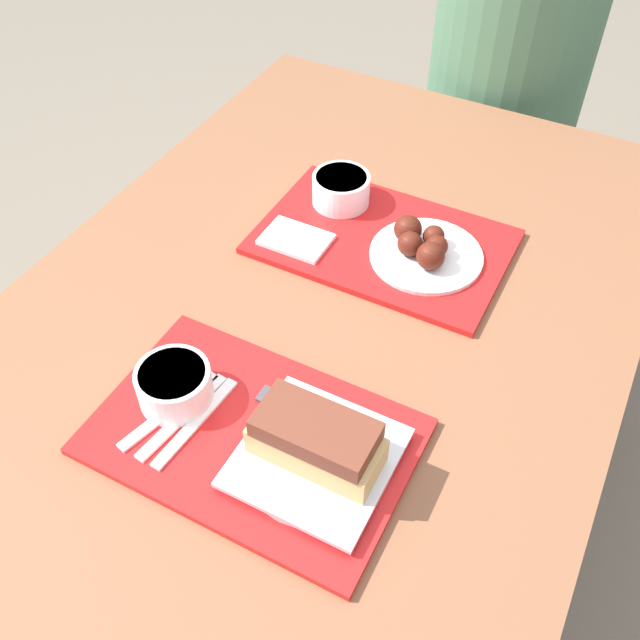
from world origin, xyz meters
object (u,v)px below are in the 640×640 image
Objects in this scene: brisket_sandwich_plate at (316,447)px; tray_near at (253,436)px; bowl_coleslaw_near at (174,384)px; wings_plate_far at (423,248)px; tray_far at (383,242)px; person_seated_across at (511,56)px; bowl_coleslaw_far at (341,188)px.

tray_near is at bearing -179.41° from brisket_sandwich_plate.
bowl_coleslaw_near is 0.48m from wings_plate_far.
tray_near and tray_far have the same top height.
person_seated_across is (-0.08, 0.77, -0.02)m from wings_plate_far.
brisket_sandwich_plate reaches higher than tray_near.
person_seated_across reaches higher than bowl_coleslaw_far.
brisket_sandwich_plate is 1.02× the size of wings_plate_far.
tray_far is 0.47m from bowl_coleslaw_near.
brisket_sandwich_plate is 0.44m from wings_plate_far.
brisket_sandwich_plate is at bearing -76.62° from tray_far.
tray_near is at bearing -76.50° from bowl_coleslaw_far.
bowl_coleslaw_near is 0.54× the size of brisket_sandwich_plate.
tray_far is 2.19× the size of brisket_sandwich_plate.
bowl_coleslaw_near reaches higher than tray_far.
person_seated_across is (-0.11, 1.21, -0.03)m from brisket_sandwich_plate.
tray_far is 0.47m from brisket_sandwich_plate.
tray_near is 1.00× the size of tray_far.
brisket_sandwich_plate reaches higher than wings_plate_far.
brisket_sandwich_plate is 0.56m from bowl_coleslaw_far.
tray_near is 2.23× the size of wings_plate_far.
bowl_coleslaw_near is at bearing -113.74° from wings_plate_far.
tray_near is 0.46m from tray_far.
brisket_sandwich_plate is at bearing 0.59° from tray_near.
bowl_coleslaw_far is 0.20m from wings_plate_far.
tray_near is 2.19× the size of brisket_sandwich_plate.
bowl_coleslaw_far is (-0.12, 0.52, 0.04)m from tray_near.
tray_far is 2.23× the size of wings_plate_far.
person_seated_across is (-0.00, 0.76, 0.01)m from tray_far.
brisket_sandwich_plate is 1.22m from person_seated_across.
brisket_sandwich_plate is at bearing -86.18° from wings_plate_far.
tray_near is 0.45m from wings_plate_far.
bowl_coleslaw_far is at bearing -98.92° from person_seated_across.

